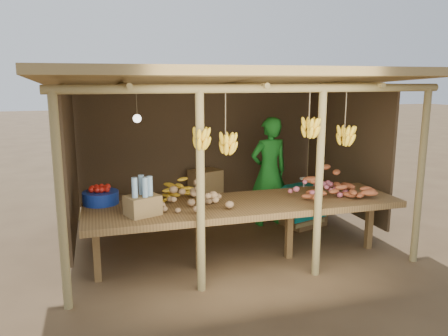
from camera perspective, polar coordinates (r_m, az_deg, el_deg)
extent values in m
plane|color=brown|center=(6.53, 0.00, -9.06)|extent=(60.00, 60.00, 0.00)
cylinder|color=olive|center=(4.55, -20.57, -4.46)|extent=(0.09, 0.09, 2.20)
cylinder|color=olive|center=(5.93, 24.28, -1.15)|extent=(0.09, 0.09, 2.20)
cylinder|color=olive|center=(7.48, -19.03, 1.66)|extent=(0.09, 0.09, 2.20)
cylinder|color=olive|center=(8.39, 10.96, 3.08)|extent=(0.09, 0.09, 2.20)
cylinder|color=olive|center=(4.64, -3.08, -3.40)|extent=(0.09, 0.09, 2.20)
cylinder|color=olive|center=(5.14, 12.30, -2.20)|extent=(0.09, 0.09, 2.20)
cylinder|color=olive|center=(4.70, 5.24, 10.32)|extent=(4.40, 0.09, 0.09)
cylinder|color=olive|center=(7.57, -3.26, 10.75)|extent=(4.40, 0.09, 0.09)
cube|color=#A4844C|center=(6.12, 0.00, 11.45)|extent=(4.70, 3.50, 0.28)
cube|color=#4B3722|center=(7.63, -3.14, 3.29)|extent=(4.20, 0.04, 1.98)
cube|color=#4B3722|center=(6.18, -19.40, 0.73)|extent=(0.04, 2.40, 1.98)
cube|color=#4B3722|center=(7.25, 15.54, 2.46)|extent=(0.04, 2.40, 1.98)
cube|color=brown|center=(5.43, 2.83, -4.91)|extent=(3.90, 1.05, 0.08)
cube|color=brown|center=(5.29, -16.30, -10.43)|extent=(0.08, 0.08, 0.72)
cube|color=brown|center=(5.40, -3.31, -9.48)|extent=(0.08, 0.08, 0.72)
cube|color=brown|center=(5.77, 8.48, -8.20)|extent=(0.08, 0.08, 0.72)
cube|color=brown|center=(6.35, 18.43, -6.84)|extent=(0.08, 0.08, 0.72)
cylinder|color=navy|center=(5.55, -15.80, -3.74)|extent=(0.43, 0.43, 0.15)
cube|color=olive|center=(4.98, -10.59, -4.80)|extent=(0.43, 0.39, 0.22)
imported|color=#186C1D|center=(6.93, 5.90, -0.48)|extent=(0.67, 0.48, 1.73)
cube|color=brown|center=(7.11, 10.26, -5.14)|extent=(0.73, 0.67, 0.56)
cube|color=#0B807D|center=(7.03, 10.35, -2.74)|extent=(0.81, 0.75, 0.06)
cube|color=olive|center=(7.53, -2.41, -4.59)|extent=(0.58, 0.52, 0.39)
cube|color=olive|center=(7.43, -2.43, -1.72)|extent=(0.58, 0.52, 0.39)
cube|color=olive|center=(7.42, -6.41, -4.88)|extent=(0.58, 0.52, 0.39)
ellipsoid|color=#4B3722|center=(6.88, -13.30, -5.71)|extent=(0.51, 0.51, 0.68)
ellipsoid|color=#4B3722|center=(6.91, -9.47, -5.47)|extent=(0.51, 0.51, 0.68)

